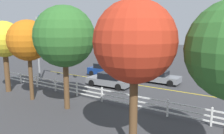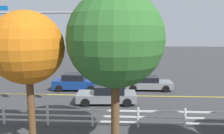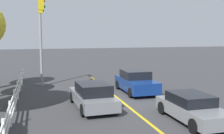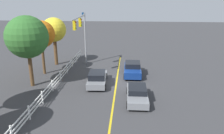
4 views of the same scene
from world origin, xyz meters
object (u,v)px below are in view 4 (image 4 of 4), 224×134
(car_0, at_px, (97,78))
(tree_4, at_px, (41,35))
(car_2, at_px, (133,69))
(tree_2, at_px, (27,37))
(car_1, at_px, (137,94))
(tree_1, at_px, (54,30))

(car_0, height_order, tree_4, tree_4)
(car_2, xyz_separation_m, tree_2, (-3.98, 10.31, 4.30))
(car_2, distance_m, tree_4, 11.16)
(car_1, xyz_separation_m, car_2, (6.62, 0.31, 0.10))
(car_1, distance_m, tree_4, 13.14)
(car_2, distance_m, tree_1, 11.45)
(car_1, height_order, tree_2, tree_2)
(tree_1, distance_m, tree_2, 7.50)
(car_0, xyz_separation_m, tree_4, (2.91, 6.74, 3.99))
(car_2, height_order, tree_1, tree_1)
(tree_1, bearing_deg, car_1, -133.97)
(car_2, height_order, tree_4, tree_4)
(tree_2, bearing_deg, tree_4, 1.96)
(tree_4, bearing_deg, car_1, -120.70)
(tree_2, bearing_deg, car_1, -103.95)
(car_0, bearing_deg, car_2, -52.48)
(car_0, distance_m, tree_4, 8.36)
(car_0, bearing_deg, tree_2, 94.24)
(car_1, distance_m, tree_2, 11.79)
(tree_1, xyz_separation_m, tree_4, (-3.74, 0.25, 0.04))
(tree_1, bearing_deg, car_2, -108.99)
(car_2, distance_m, tree_2, 11.86)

